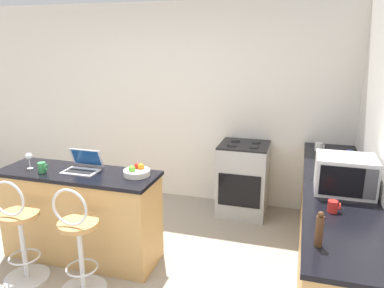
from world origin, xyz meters
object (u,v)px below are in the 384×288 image
at_px(mug_red, 333,206).
at_px(microwave, 345,174).
at_px(bar_stool_far, 79,244).
at_px(bar_stool_near, 20,234).
at_px(mug_blue, 350,155).
at_px(fruit_bowl, 137,172).
at_px(mug_green, 42,167).
at_px(mug_white, 319,147).
at_px(pepper_mill, 319,230).
at_px(laptop, 83,165).
at_px(wine_glass_short, 29,157).
at_px(stove_range, 243,179).

bearing_deg(mug_red, microwave, 75.99).
bearing_deg(bar_stool_far, bar_stool_near, 180.00).
xyz_separation_m(mug_blue, mug_red, (-0.25, -1.38, -0.01)).
bearing_deg(microwave, bar_stool_near, -165.34).
bearing_deg(fruit_bowl, bar_stool_near, -147.02).
relative_size(mug_green, mug_white, 0.97).
bearing_deg(mug_green, pepper_mill, -14.45).
height_order(mug_blue, mug_white, mug_blue).
distance_m(mug_green, mug_red, 2.60).
distance_m(bar_stool_far, mug_green, 0.87).
height_order(laptop, pepper_mill, pepper_mill).
bearing_deg(bar_stool_near, mug_red, 6.15).
bearing_deg(pepper_mill, microwave, 76.92).
bearing_deg(bar_stool_near, wine_glass_short, 114.00).
relative_size(pepper_mill, mug_white, 2.22).
xyz_separation_m(stove_range, mug_white, (0.86, -0.03, 0.50)).
xyz_separation_m(mug_red, mug_white, (-0.06, 1.65, 0.00)).
relative_size(stove_range, mug_blue, 8.84).
distance_m(bar_stool_far, wine_glass_short, 1.07).
distance_m(microwave, mug_blue, 0.97).
height_order(stove_range, pepper_mill, pepper_mill).
xyz_separation_m(pepper_mill, mug_white, (0.06, 2.17, -0.06)).
bearing_deg(fruit_bowl, mug_green, -168.31).
relative_size(mug_blue, mug_red, 1.14).
xyz_separation_m(bar_stool_near, mug_white, (2.53, 1.92, 0.49)).
distance_m(bar_stool_near, mug_white, 3.21).
bearing_deg(mug_red, wine_glass_short, 176.49).
relative_size(bar_stool_near, pepper_mill, 4.34).
distance_m(microwave, mug_green, 2.72).
bearing_deg(wine_glass_short, bar_stool_near, -66.00).
bearing_deg(mug_white, stove_range, 178.02).
bearing_deg(stove_range, bar_stool_far, -118.86).
xyz_separation_m(pepper_mill, fruit_bowl, (-1.58, 0.82, -0.07)).
relative_size(microwave, fruit_bowl, 1.87).
height_order(bar_stool_far, mug_blue, mug_blue).
distance_m(wine_glass_short, fruit_bowl, 1.10).
relative_size(laptop, fruit_bowl, 1.33).
distance_m(microwave, mug_white, 1.24).
distance_m(bar_stool_far, laptop, 0.79).
xyz_separation_m(bar_stool_far, mug_white, (1.93, 1.92, 0.49)).
distance_m(laptop, fruit_bowl, 0.55).
bearing_deg(laptop, bar_stool_far, -64.57).
distance_m(wine_glass_short, pepper_mill, 2.76).
bearing_deg(bar_stool_far, fruit_bowl, 63.21).
bearing_deg(wine_glass_short, stove_range, 38.79).
distance_m(laptop, mug_white, 2.59).
height_order(laptop, mug_green, laptop).
bearing_deg(bar_stool_far, mug_white, 44.87).
relative_size(wine_glass_short, mug_red, 1.76).
height_order(laptop, wine_glass_short, laptop).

